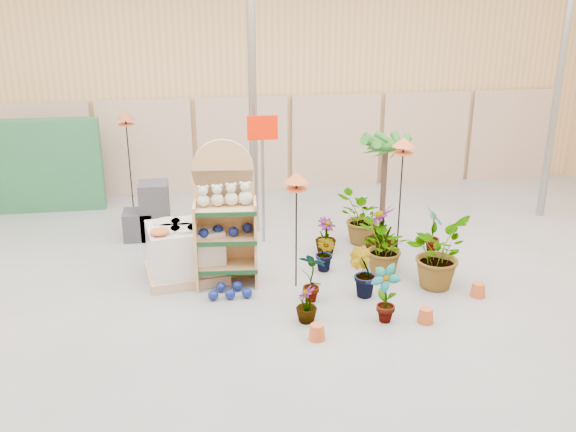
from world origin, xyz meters
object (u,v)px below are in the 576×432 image
(bird_table_front, at_px, (296,181))
(potted_plant_2, at_px, (384,248))
(pallet_stack, at_px, (185,252))
(display_shelf, at_px, (225,219))

(bird_table_front, bearing_deg, potted_plant_2, 8.11)
(pallet_stack, bearing_deg, bird_table_front, -28.27)
(display_shelf, xyz_separation_m, pallet_stack, (-0.60, 0.18, -0.56))
(display_shelf, relative_size, pallet_stack, 1.64)
(bird_table_front, distance_m, potted_plant_2, 1.83)
(pallet_stack, relative_size, bird_table_front, 0.75)
(display_shelf, relative_size, potted_plant_2, 2.44)
(pallet_stack, bearing_deg, display_shelf, -25.70)
(bird_table_front, height_order, potted_plant_2, bird_table_front)
(display_shelf, distance_m, pallet_stack, 0.84)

